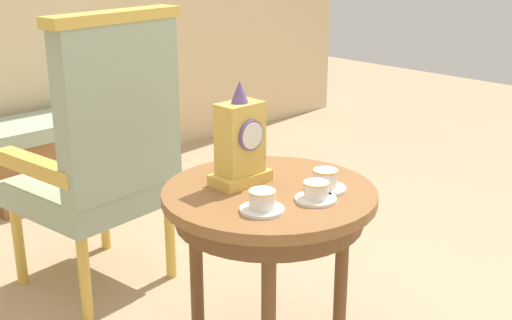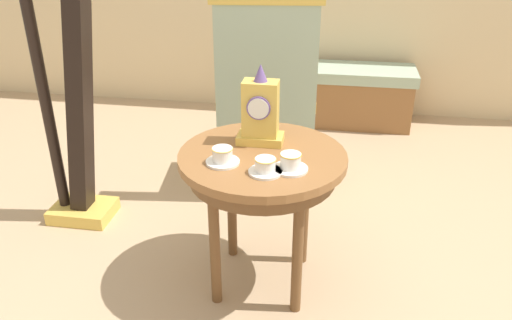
% 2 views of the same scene
% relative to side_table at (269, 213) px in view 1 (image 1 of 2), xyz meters
% --- Properties ---
extents(side_table, '(0.68, 0.68, 0.63)m').
position_rel_side_table_xyz_m(side_table, '(0.00, 0.00, 0.00)').
color(side_table, brown).
rests_on(side_table, ground).
extents(teacup_left, '(0.13, 0.13, 0.06)m').
position_rel_side_table_xyz_m(teacup_left, '(-0.14, -0.11, 0.11)').
color(teacup_left, white).
rests_on(teacup_left, side_table).
extents(teacup_right, '(0.13, 0.13, 0.06)m').
position_rel_side_table_xyz_m(teacup_right, '(0.04, -0.16, 0.10)').
color(teacup_right, white).
rests_on(teacup_right, side_table).
extents(teacup_center, '(0.13, 0.13, 0.07)m').
position_rel_side_table_xyz_m(teacup_center, '(0.12, -0.12, 0.11)').
color(teacup_center, white).
rests_on(teacup_center, side_table).
extents(mantel_clock, '(0.19, 0.11, 0.34)m').
position_rel_side_table_xyz_m(mantel_clock, '(-0.03, 0.11, 0.21)').
color(mantel_clock, gold).
rests_on(mantel_clock, side_table).
extents(armchair, '(0.60, 0.59, 1.14)m').
position_rel_side_table_xyz_m(armchair, '(-0.10, 0.81, 0.04)').
color(armchair, '#9EB299').
rests_on(armchair, ground).
extents(window_bench, '(1.01, 0.40, 0.44)m').
position_rel_side_table_xyz_m(window_bench, '(0.35, 1.98, -0.33)').
color(window_bench, '#9EB299').
rests_on(window_bench, ground).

